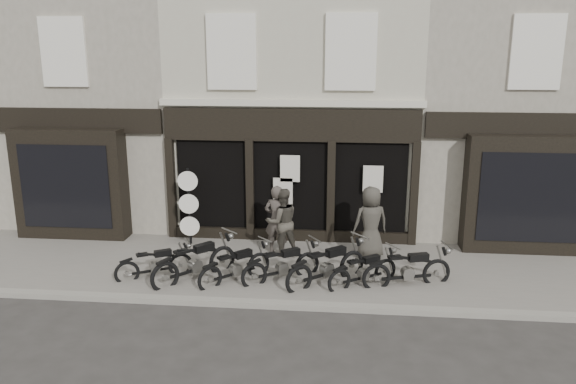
# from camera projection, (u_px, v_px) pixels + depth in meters

# --- Properties ---
(ground_plane) EXTENTS (90.00, 90.00, 0.00)m
(ground_plane) POSITION_uv_depth(u_px,v_px,m) (279.00, 284.00, 13.46)
(ground_plane) COLOR #2D2B28
(ground_plane) RESTS_ON ground
(pavement) EXTENTS (30.00, 4.20, 0.12)m
(pavement) POSITION_uv_depth(u_px,v_px,m) (283.00, 268.00, 14.32)
(pavement) COLOR slate
(pavement) RESTS_ON ground_plane
(kerb) EXTENTS (30.00, 0.25, 0.13)m
(kerb) POSITION_uv_depth(u_px,v_px,m) (273.00, 304.00, 12.24)
(kerb) COLOR gray
(kerb) RESTS_ON ground_plane
(central_building) EXTENTS (7.30, 6.22, 8.34)m
(central_building) POSITION_uv_depth(u_px,v_px,m) (299.00, 93.00, 18.20)
(central_building) COLOR #B3AF9A
(central_building) RESTS_ON ground
(neighbour_left) EXTENTS (5.60, 6.73, 8.34)m
(neighbour_left) POSITION_uv_depth(u_px,v_px,m) (110.00, 93.00, 18.75)
(neighbour_left) COLOR #9D9585
(neighbour_left) RESTS_ON ground
(neighbour_right) EXTENTS (5.60, 6.73, 8.34)m
(neighbour_right) POSITION_uv_depth(u_px,v_px,m) (501.00, 96.00, 17.56)
(neighbour_right) COLOR #9D9585
(neighbour_right) RESTS_ON ground
(motorcycle_0) EXTENTS (1.71, 1.16, 0.91)m
(motorcycle_0) POSITION_uv_depth(u_px,v_px,m) (155.00, 266.00, 13.61)
(motorcycle_0) COLOR black
(motorcycle_0) RESTS_ON ground
(motorcycle_1) EXTENTS (1.80, 1.88, 1.12)m
(motorcycle_1) POSITION_uv_depth(u_px,v_px,m) (196.00, 265.00, 13.46)
(motorcycle_1) COLOR black
(motorcycle_1) RESTS_ON ground
(motorcycle_2) EXTENTS (1.60, 1.59, 0.97)m
(motorcycle_2) POSITION_uv_depth(u_px,v_px,m) (236.00, 269.00, 13.36)
(motorcycle_2) COLOR black
(motorcycle_2) RESTS_ON ground
(motorcycle_3) EXTENTS (1.84, 1.40, 1.01)m
(motorcycle_3) POSITION_uv_depth(u_px,v_px,m) (282.00, 268.00, 13.42)
(motorcycle_3) COLOR black
(motorcycle_3) RESTS_ON ground
(motorcycle_4) EXTENTS (1.93, 1.71, 1.11)m
(motorcycle_4) POSITION_uv_depth(u_px,v_px,m) (327.00, 269.00, 13.23)
(motorcycle_4) COLOR black
(motorcycle_4) RESTS_ON ground
(motorcycle_5) EXTENTS (1.70, 1.31, 0.93)m
(motorcycle_5) POSITION_uv_depth(u_px,v_px,m) (364.00, 274.00, 13.14)
(motorcycle_5) COLOR black
(motorcycle_5) RESTS_ON ground
(motorcycle_6) EXTENTS (2.12, 0.93, 1.05)m
(motorcycle_6) POSITION_uv_depth(u_px,v_px,m) (408.00, 272.00, 13.09)
(motorcycle_6) COLOR black
(motorcycle_6) RESTS_ON ground
(man_left) EXTENTS (0.76, 0.58, 1.89)m
(man_left) POSITION_uv_depth(u_px,v_px,m) (277.00, 220.00, 14.93)
(man_left) COLOR #413A35
(man_left) RESTS_ON pavement
(man_centre) EXTENTS (1.08, 0.97, 1.82)m
(man_centre) POSITION_uv_depth(u_px,v_px,m) (282.00, 222.00, 14.87)
(man_centre) COLOR #413D35
(man_centre) RESTS_ON pavement
(man_right) EXTENTS (1.08, 0.88, 1.92)m
(man_right) POSITION_uv_depth(u_px,v_px,m) (371.00, 223.00, 14.65)
(man_right) COLOR #3B3831
(man_right) RESTS_ON pavement
(advert_sign_post) EXTENTS (0.56, 0.36, 2.30)m
(advert_sign_post) POSITION_uv_depth(u_px,v_px,m) (189.00, 210.00, 15.66)
(advert_sign_post) COLOR black
(advert_sign_post) RESTS_ON ground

